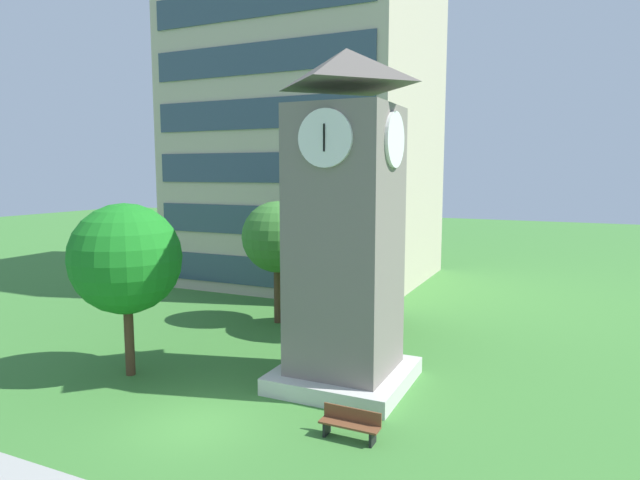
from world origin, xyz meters
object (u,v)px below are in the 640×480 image
Objects in this scene: tree_streetside at (355,249)px; tree_near_tower at (278,237)px; clock_tower at (345,238)px; tree_by_building at (126,259)px; park_bench at (350,424)px.

tree_streetside is 1.01× the size of tree_near_tower.
tree_near_tower is (-4.25, 0.14, 0.33)m from tree_streetside.
clock_tower is 8.28m from tree_by_building.
tree_near_tower is at bearing 178.13° from tree_streetside.
tree_streetside is at bearing -1.87° from tree_near_tower.
clock_tower is 6.62× the size of park_bench.
tree_near_tower is (-7.98, 10.03, 3.97)m from park_bench.
tree_streetside is at bearing 108.15° from clock_tower.
park_bench is 10.43m from tree_by_building.
tree_by_building is (-5.81, -8.69, 0.40)m from tree_streetside.
clock_tower reaches higher than tree_by_building.
tree_near_tower is at bearing 135.20° from clock_tower.
tree_streetside is at bearing 56.23° from tree_by_building.
tree_streetside reaches higher than park_bench.
tree_streetside is 10.47m from tree_by_building.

